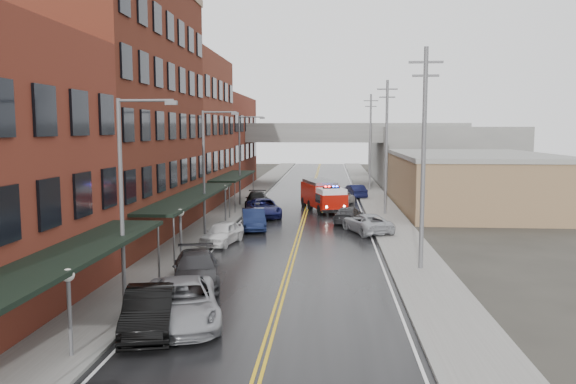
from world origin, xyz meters
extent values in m
cube|color=black|center=(0.00, 30.00, 0.01)|extent=(11.00, 160.00, 0.02)
cube|color=slate|center=(-7.30, 30.00, 0.07)|extent=(3.00, 160.00, 0.15)
cube|color=slate|center=(7.30, 30.00, 0.07)|extent=(3.00, 160.00, 0.15)
cube|color=gray|center=(-5.65, 30.00, 0.07)|extent=(0.30, 160.00, 0.15)
cube|color=gray|center=(5.65, 30.00, 0.07)|extent=(0.30, 160.00, 0.15)
cube|color=#542016|center=(-13.30, 23.00, 9.00)|extent=(9.00, 20.00, 18.00)
cube|color=maroon|center=(-13.30, 40.50, 7.50)|extent=(9.00, 15.00, 15.00)
cube|color=maroon|center=(-13.30, 58.00, 6.00)|extent=(9.00, 20.00, 12.00)
cube|color=olive|center=(16.00, 40.00, 2.50)|extent=(14.00, 22.00, 5.00)
cube|color=slate|center=(18.00, 70.00, 4.00)|extent=(18.00, 30.00, 8.00)
cube|color=black|center=(-7.50, 4.00, 3.00)|extent=(2.60, 16.00, 0.18)
cylinder|color=slate|center=(-6.35, 11.60, 1.50)|extent=(0.10, 0.10, 3.00)
cube|color=black|center=(-7.50, 23.00, 3.00)|extent=(2.60, 18.00, 0.18)
cylinder|color=slate|center=(-6.35, 14.40, 1.50)|extent=(0.10, 0.10, 3.00)
cylinder|color=slate|center=(-6.35, 31.60, 1.50)|extent=(0.10, 0.10, 3.00)
cube|color=black|center=(-7.50, 40.50, 3.00)|extent=(2.60, 13.00, 0.18)
cylinder|color=slate|center=(-6.35, 34.40, 1.50)|extent=(0.10, 0.10, 3.00)
cylinder|color=slate|center=(-6.35, 46.60, 1.50)|extent=(0.10, 0.10, 3.00)
cylinder|color=#59595B|center=(-6.40, 2.00, 1.40)|extent=(0.14, 0.14, 2.80)
sphere|color=silver|center=(-6.40, 2.00, 2.90)|extent=(0.44, 0.44, 0.44)
cylinder|color=#59595B|center=(-6.40, 16.00, 1.40)|extent=(0.14, 0.14, 2.80)
sphere|color=silver|center=(-6.40, 16.00, 2.90)|extent=(0.44, 0.44, 0.44)
cylinder|color=#59595B|center=(-6.40, 30.00, 1.40)|extent=(0.14, 0.14, 2.80)
sphere|color=silver|center=(-6.40, 30.00, 2.90)|extent=(0.44, 0.44, 0.44)
cylinder|color=#59595B|center=(-6.80, 8.00, 4.50)|extent=(0.18, 0.18, 9.00)
cylinder|color=#59595B|center=(-5.60, 8.00, 8.90)|extent=(2.40, 0.12, 0.12)
cube|color=#59595B|center=(-4.50, 8.00, 8.80)|extent=(0.50, 0.22, 0.18)
cylinder|color=#59595B|center=(-6.80, 24.00, 4.50)|extent=(0.18, 0.18, 9.00)
cylinder|color=#59595B|center=(-5.60, 24.00, 8.90)|extent=(2.40, 0.12, 0.12)
cube|color=#59595B|center=(-4.50, 24.00, 8.80)|extent=(0.50, 0.22, 0.18)
cylinder|color=#59595B|center=(-6.80, 40.00, 4.50)|extent=(0.18, 0.18, 9.00)
cylinder|color=#59595B|center=(-5.60, 40.00, 8.90)|extent=(2.40, 0.12, 0.12)
cube|color=#59595B|center=(-4.50, 40.00, 8.80)|extent=(0.50, 0.22, 0.18)
cylinder|color=#59595B|center=(7.20, 15.00, 6.00)|extent=(0.24, 0.24, 12.00)
cube|color=#59595B|center=(7.20, 15.00, 11.20)|extent=(1.80, 0.12, 0.12)
cube|color=#59595B|center=(7.20, 15.00, 10.50)|extent=(1.40, 0.12, 0.12)
cylinder|color=#59595B|center=(7.20, 35.00, 6.00)|extent=(0.24, 0.24, 12.00)
cube|color=#59595B|center=(7.20, 35.00, 11.20)|extent=(1.80, 0.12, 0.12)
cube|color=#59595B|center=(7.20, 35.00, 10.50)|extent=(1.40, 0.12, 0.12)
cylinder|color=#59595B|center=(7.20, 55.00, 6.00)|extent=(0.24, 0.24, 12.00)
cube|color=#59595B|center=(7.20, 55.00, 11.20)|extent=(1.80, 0.12, 0.12)
cube|color=#59595B|center=(7.20, 55.00, 10.50)|extent=(1.40, 0.12, 0.12)
cube|color=slate|center=(0.00, 62.00, 6.75)|extent=(40.00, 10.00, 1.50)
cube|color=slate|center=(-11.00, 62.00, 3.00)|extent=(1.60, 8.00, 6.00)
cube|color=slate|center=(11.00, 62.00, 3.00)|extent=(1.60, 8.00, 6.00)
cube|color=#940F06|center=(1.23, 38.41, 1.49)|extent=(3.87, 5.75, 2.01)
cube|color=#940F06|center=(2.35, 34.84, 1.20)|extent=(3.03, 3.10, 1.44)
cube|color=silver|center=(2.35, 34.84, 2.16)|extent=(2.86, 2.88, 0.48)
cube|color=black|center=(2.29, 35.03, 1.49)|extent=(2.76, 2.19, 0.77)
cube|color=slate|center=(1.23, 38.41, 2.64)|extent=(3.53, 5.31, 0.29)
cube|color=black|center=(2.35, 34.84, 2.47)|extent=(1.54, 0.72, 0.13)
sphere|color=#FF0C0C|center=(1.85, 34.69, 2.55)|extent=(0.19, 0.19, 0.19)
sphere|color=#1933FF|center=(2.85, 35.00, 2.55)|extent=(0.19, 0.19, 0.19)
cylinder|color=black|center=(1.37, 34.44, 0.48)|extent=(1.01, 0.61, 0.96)
cylinder|color=black|center=(3.38, 35.07, 0.48)|extent=(1.01, 0.61, 0.96)
cylinder|color=black|center=(0.36, 37.63, 0.48)|extent=(1.01, 0.61, 0.96)
cylinder|color=black|center=(2.37, 38.27, 0.48)|extent=(1.01, 0.61, 0.96)
cylinder|color=black|center=(-0.36, 39.92, 0.48)|extent=(1.01, 0.61, 0.96)
cylinder|color=black|center=(1.65, 40.55, 0.48)|extent=(1.01, 0.61, 0.96)
imported|color=black|center=(-4.59, 4.70, 0.84)|extent=(2.85, 5.35, 1.68)
imported|color=gray|center=(-3.60, 5.80, 0.84)|extent=(4.35, 6.57, 1.68)
imported|color=#29292B|center=(-4.39, 11.30, 0.80)|extent=(3.47, 5.90, 1.60)
imported|color=silver|center=(-4.98, 21.20, 0.77)|extent=(2.65, 4.76, 1.53)
imported|color=#0E1634|center=(-3.62, 26.81, 0.80)|extent=(2.56, 5.07, 1.60)
imported|color=#121445|center=(-3.60, 33.20, 0.80)|extent=(4.00, 6.22, 1.60)
imported|color=black|center=(-5.00, 39.12, 0.76)|extent=(2.59, 5.43, 1.53)
imported|color=#9D9FA4|center=(5.00, 26.11, 0.73)|extent=(4.05, 5.75, 1.46)
imported|color=#29292C|center=(3.76, 30.44, 0.67)|extent=(2.87, 4.92, 1.34)
imported|color=#BBBBBB|center=(3.60, 41.80, 0.74)|extent=(2.92, 4.66, 1.48)
imported|color=black|center=(5.00, 47.80, 0.75)|extent=(2.80, 4.83, 1.51)
camera|label=1|loc=(2.20, -15.49, 7.68)|focal=35.00mm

